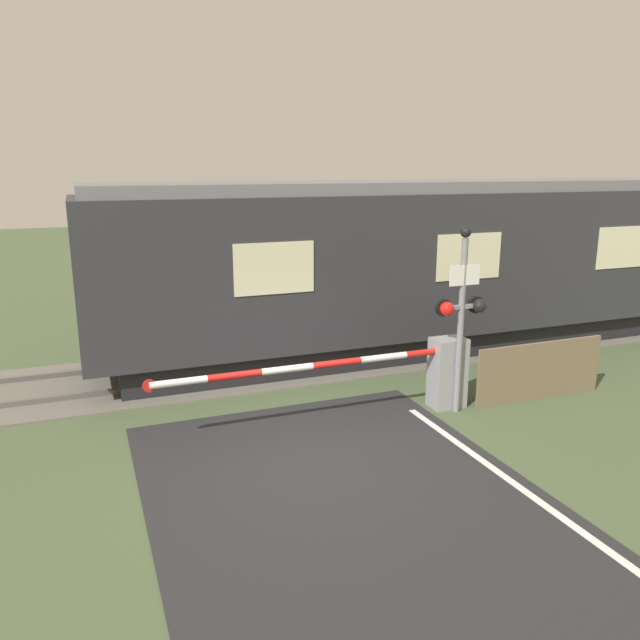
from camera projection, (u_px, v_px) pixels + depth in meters
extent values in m
plane|color=#475638|center=(312.00, 456.00, 9.34)|extent=(80.00, 80.00, 0.00)
cube|color=#666056|center=(239.00, 368.00, 13.36)|extent=(36.00, 3.20, 0.03)
cube|color=#595451|center=(248.00, 375.00, 12.70)|extent=(36.00, 0.08, 0.10)
cube|color=#595451|center=(231.00, 356.00, 14.00)|extent=(36.00, 0.08, 0.10)
cube|color=black|center=(430.00, 334.00, 14.96)|extent=(14.42, 2.37, 0.60)
cube|color=#2D2D33|center=(434.00, 258.00, 14.51)|extent=(15.67, 2.78, 3.06)
cube|color=slate|center=(437.00, 186.00, 14.12)|extent=(15.36, 2.56, 0.24)
cube|color=beige|center=(624.00, 247.00, 14.71)|extent=(1.57, 0.02, 0.98)
cube|color=beige|center=(469.00, 257.00, 13.19)|extent=(1.57, 0.02, 0.98)
cube|color=beige|center=(274.00, 268.00, 11.67)|extent=(1.57, 0.02, 0.98)
cube|color=gray|center=(447.00, 373.00, 11.13)|extent=(0.60, 0.44, 1.27)
cylinder|color=gray|center=(449.00, 350.00, 11.03)|extent=(0.16, 0.16, 0.18)
cylinder|color=red|center=(428.00, 352.00, 10.88)|extent=(0.86, 0.11, 0.11)
cylinder|color=white|center=(383.00, 357.00, 10.58)|extent=(0.86, 0.11, 0.11)
cylinder|color=red|center=(337.00, 363.00, 10.27)|extent=(0.86, 0.11, 0.11)
cylinder|color=white|center=(287.00, 369.00, 9.97)|extent=(0.86, 0.11, 0.11)
cylinder|color=red|center=(235.00, 375.00, 9.67)|extent=(0.86, 0.11, 0.11)
cylinder|color=white|center=(179.00, 382.00, 9.37)|extent=(0.86, 0.11, 0.11)
cylinder|color=red|center=(149.00, 386.00, 9.21)|extent=(0.20, 0.02, 0.20)
cylinder|color=gray|center=(460.00, 328.00, 10.68)|extent=(0.11, 0.11, 3.06)
cube|color=gray|center=(462.00, 307.00, 10.60)|extent=(0.77, 0.07, 0.07)
sphere|color=red|center=(447.00, 309.00, 10.44)|extent=(0.24, 0.24, 0.24)
sphere|color=black|center=(479.00, 306.00, 10.66)|extent=(0.24, 0.24, 0.24)
cylinder|color=black|center=(443.00, 308.00, 10.54)|extent=(0.30, 0.06, 0.30)
cylinder|color=black|center=(476.00, 305.00, 10.76)|extent=(0.30, 0.06, 0.30)
cube|color=white|center=(465.00, 275.00, 10.43)|extent=(0.58, 0.02, 0.34)
sphere|color=black|center=(466.00, 232.00, 10.29)|extent=(0.18, 0.18, 0.18)
cube|color=#726047|center=(540.00, 371.00, 11.49)|extent=(2.72, 0.06, 1.10)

